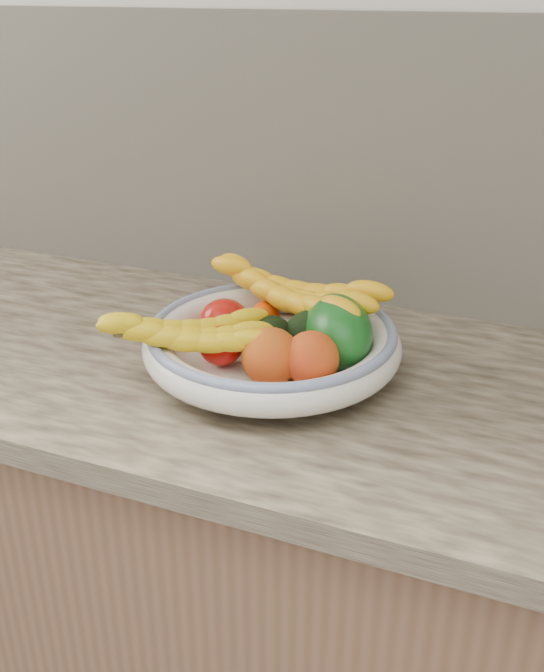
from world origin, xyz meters
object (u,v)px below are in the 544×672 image
Objects in this scene: fruit_bowl at (272,343)px; banana_bunch_front at (187,338)px; green_mango at (337,331)px; banana_bunch_back at (291,298)px.

banana_bunch_front is (-0.09, -0.10, 0.03)m from fruit_bowl.
fruit_bowl is at bearing 16.71° from banana_bunch_front.
green_mango is 0.57× the size of banana_bunch_front.
banana_bunch_back is 1.28× the size of banana_bunch_front.
green_mango is at bearing 11.91° from fruit_bowl.
green_mango is (0.10, 0.02, 0.03)m from fruit_bowl.
banana_bunch_back reaches higher than fruit_bowl.
fruit_bowl is 0.14m from banana_bunch_front.
fruit_bowl is 2.61× the size of green_mango.
green_mango is at bearing 2.37° from banana_bunch_front.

